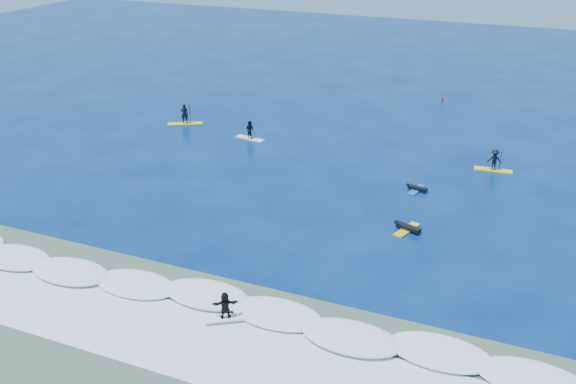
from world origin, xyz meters
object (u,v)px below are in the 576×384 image
at_px(marker_buoy, 442,99).
at_px(sup_paddler_center, 250,131).
at_px(prone_paddler_far, 417,189).
at_px(prone_paddler_near, 407,228).
at_px(sup_paddler_left, 185,117).
at_px(sup_paddler_right, 494,161).
at_px(wave_surfer, 225,307).

bearing_deg(marker_buoy, sup_paddler_center, -125.95).
height_order(sup_paddler_center, prone_paddler_far, sup_paddler_center).
xyz_separation_m(sup_paddler_center, prone_paddler_near, (16.44, -11.37, -0.54)).
height_order(prone_paddler_far, marker_buoy, marker_buoy).
relative_size(prone_paddler_near, marker_buoy, 3.88).
height_order(sup_paddler_left, prone_paddler_near, sup_paddler_left).
relative_size(sup_paddler_center, prone_paddler_near, 1.16).
height_order(sup_paddler_left, sup_paddler_right, sup_paddler_left).
distance_m(prone_paddler_near, prone_paddler_far, 6.27).
bearing_deg(prone_paddler_far, sup_paddler_right, -26.92).
bearing_deg(prone_paddler_near, marker_buoy, 24.14).
distance_m(sup_paddler_left, sup_paddler_right, 27.49).
distance_m(sup_paddler_left, wave_surfer, 31.11).
relative_size(sup_paddler_center, wave_surfer, 1.34).
bearing_deg(sup_paddler_right, sup_paddler_left, 174.32).
relative_size(wave_surfer, marker_buoy, 3.35).
bearing_deg(sup_paddler_right, prone_paddler_far, -132.08).
relative_size(sup_paddler_center, sup_paddler_right, 0.97).
relative_size(sup_paddler_left, sup_paddler_center, 1.14).
bearing_deg(marker_buoy, sup_paddler_right, -67.66).
height_order(sup_paddler_right, marker_buoy, sup_paddler_right).
relative_size(sup_paddler_center, prone_paddler_far, 1.34).
bearing_deg(prone_paddler_near, sup_paddler_center, 73.01).
bearing_deg(wave_surfer, sup_paddler_left, 92.05).
distance_m(sup_paddler_right, prone_paddler_far, 7.52).
distance_m(sup_paddler_center, sup_paddler_right, 20.22).
xyz_separation_m(sup_paddler_center, marker_buoy, (13.11, 18.07, -0.44)).
xyz_separation_m(sup_paddler_center, sup_paddler_right, (20.21, 0.79, 0.06)).
xyz_separation_m(sup_paddler_left, sup_paddler_center, (7.27, -1.32, 0.01)).
relative_size(sup_paddler_right, marker_buoy, 4.64).
relative_size(sup_paddler_left, marker_buoy, 5.11).
distance_m(sup_paddler_center, prone_paddler_far, 16.48).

